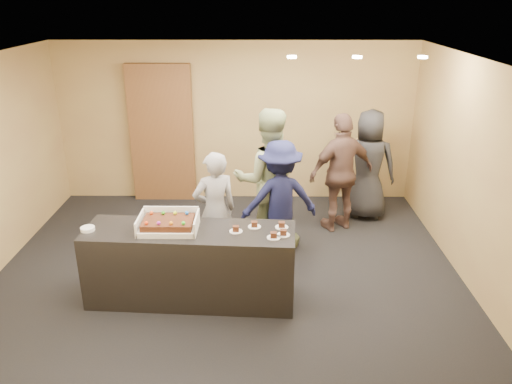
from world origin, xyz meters
TOP-DOWN VIEW (x-y plane):
  - room at (0.00, 0.00)m, footprint 6.04×6.00m
  - serving_counter at (-0.39, -0.71)m, footprint 2.44×0.84m
  - storage_cabinet at (-1.26, 2.41)m, footprint 1.07×0.15m
  - cake_box at (-0.62, -0.69)m, footprint 0.66×0.46m
  - sheet_cake at (-0.62, -0.71)m, footprint 0.56×0.39m
  - plate_stack at (-1.54, -0.73)m, footprint 0.16×0.16m
  - slice_a at (0.14, -0.75)m, footprint 0.15×0.15m
  - slice_b at (0.35, -0.63)m, footprint 0.15×0.15m
  - slice_c at (0.57, -0.90)m, footprint 0.15×0.15m
  - slice_d at (0.67, -0.63)m, footprint 0.15×0.15m
  - slice_e at (0.68, -0.83)m, footprint 0.15×0.15m
  - person_server_grey at (-0.16, 0.07)m, footprint 0.68×0.57m
  - person_sage_man at (0.52, 0.70)m, footprint 1.06×0.87m
  - person_navy_man at (0.68, 0.41)m, footprint 1.16×0.82m
  - person_brown_extra at (1.63, 1.23)m, footprint 1.15×0.83m
  - person_dark_suit at (2.12, 1.67)m, footprint 0.95×0.72m
  - ceiling_spotlights at (1.60, 0.50)m, footprint 1.72×0.12m

SIDE VIEW (x-z plane):
  - serving_counter at x=-0.39m, z-range 0.00..0.90m
  - person_server_grey at x=-0.16m, z-range 0.00..1.58m
  - person_navy_man at x=0.68m, z-range 0.00..1.63m
  - person_dark_suit at x=2.12m, z-range 0.00..1.76m
  - person_brown_extra at x=1.63m, z-range 0.00..1.81m
  - plate_stack at x=-1.54m, z-range 0.90..0.94m
  - slice_a at x=0.14m, z-range 0.89..0.96m
  - slice_b at x=0.35m, z-range 0.89..0.96m
  - slice_c at x=0.57m, z-range 0.89..0.96m
  - slice_d at x=0.67m, z-range 0.89..0.96m
  - slice_e at x=0.68m, z-range 0.89..0.96m
  - cake_box at x=-0.62m, z-range 0.85..1.04m
  - person_sage_man at x=0.52m, z-range 0.00..1.99m
  - sheet_cake at x=-0.62m, z-range 0.94..1.05m
  - storage_cabinet at x=-1.26m, z-range 0.00..2.34m
  - room at x=0.00m, z-range 0.00..2.70m
  - ceiling_spotlights at x=1.60m, z-range 2.66..2.69m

